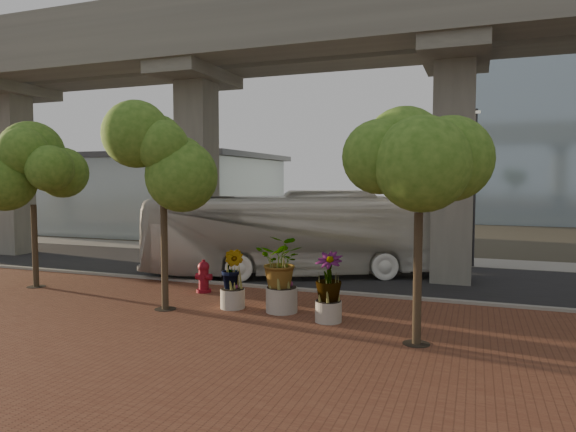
% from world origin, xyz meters
% --- Properties ---
extents(ground, '(160.00, 160.00, 0.00)m').
position_xyz_m(ground, '(0.00, 0.00, 0.00)').
color(ground, '#363327').
rests_on(ground, ground).
extents(brick_plaza, '(70.00, 13.00, 0.06)m').
position_xyz_m(brick_plaza, '(0.00, -8.00, 0.03)').
color(brick_plaza, brown).
rests_on(brick_plaza, ground).
extents(asphalt_road, '(90.00, 8.00, 0.04)m').
position_xyz_m(asphalt_road, '(0.00, 2.00, 0.02)').
color(asphalt_road, black).
rests_on(asphalt_road, ground).
extents(curb_strip, '(70.00, 0.25, 0.16)m').
position_xyz_m(curb_strip, '(0.00, -2.00, 0.08)').
color(curb_strip, gray).
rests_on(curb_strip, ground).
extents(far_sidewalk, '(90.00, 3.00, 0.06)m').
position_xyz_m(far_sidewalk, '(0.00, 7.50, 0.03)').
color(far_sidewalk, gray).
rests_on(far_sidewalk, ground).
extents(transit_viaduct, '(72.00, 5.60, 12.40)m').
position_xyz_m(transit_viaduct, '(0.00, 2.00, 7.29)').
color(transit_viaduct, gray).
rests_on(transit_viaduct, ground).
extents(station_pavilion, '(23.00, 13.00, 6.30)m').
position_xyz_m(station_pavilion, '(-20.00, 16.00, 3.22)').
color(station_pavilion, '#AFC1C8').
rests_on(station_pavilion, ground).
extents(transit_bus, '(13.53, 8.26, 3.73)m').
position_xyz_m(transit_bus, '(-0.43, 1.14, 1.87)').
color(transit_bus, silver).
rests_on(transit_bus, ground).
extents(fire_hydrant, '(0.61, 0.55, 1.23)m').
position_xyz_m(fire_hydrant, '(-2.58, -3.49, 0.65)').
color(fire_hydrant, maroon).
rests_on(fire_hydrant, ground).
extents(planter_front, '(2.24, 2.24, 2.46)m').
position_xyz_m(planter_front, '(1.18, -5.17, 1.55)').
color(planter_front, '#AAA39A').
rests_on(planter_front, ground).
extents(planter_right, '(1.94, 1.94, 2.07)m').
position_xyz_m(planter_right, '(2.88, -5.75, 1.31)').
color(planter_right, '#A6A396').
rests_on(planter_right, ground).
extents(planter_left, '(1.79, 1.79, 1.97)m').
position_xyz_m(planter_left, '(-0.50, -5.27, 1.26)').
color(planter_left, '#ADA69C').
rests_on(planter_left, ground).
extents(street_tree_far_west, '(4.12, 4.12, 6.32)m').
position_xyz_m(street_tree_far_west, '(-9.26, -4.90, 4.49)').
color(street_tree_far_west, '#463828').
rests_on(street_tree_far_west, ground).
extents(street_tree_near_west, '(3.68, 3.68, 6.56)m').
position_xyz_m(street_tree_near_west, '(-2.49, -6.16, 4.92)').
color(street_tree_near_west, '#463828').
rests_on(street_tree_near_west, ground).
extents(street_tree_near_east, '(3.63, 3.63, 6.09)m').
position_xyz_m(street_tree_near_east, '(5.57, -6.97, 4.47)').
color(street_tree_near_east, '#463828').
rests_on(street_tree_near_east, ground).
extents(streetlamp_west, '(0.37, 1.10, 7.56)m').
position_xyz_m(streetlamp_west, '(-8.62, 7.40, 4.42)').
color(streetlamp_west, '#2B2B2F').
rests_on(streetlamp_west, ground).
extents(streetlamp_east, '(0.37, 1.09, 7.50)m').
position_xyz_m(streetlamp_east, '(6.82, 6.05, 4.38)').
color(streetlamp_east, '#2C2C31').
rests_on(streetlamp_east, ground).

